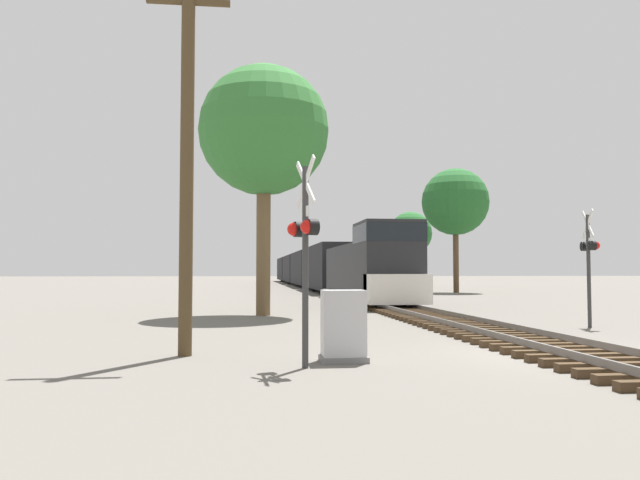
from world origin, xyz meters
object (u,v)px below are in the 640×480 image
(relay_cabinet, at_px, (343,326))
(tree_deep_background, at_px, (410,234))
(utility_pole, at_px, (187,157))
(freight_train, at_px, (307,269))
(crossing_signal_far, at_px, (589,254))
(tree_far_right, at_px, (264,132))
(crossing_signal_near, at_px, (304,241))
(tree_mid_background, at_px, (455,202))

(relay_cabinet, distance_m, tree_deep_background, 56.26)
(utility_pole, bearing_deg, freight_train, 81.82)
(crossing_signal_far, bearing_deg, relay_cabinet, 135.37)
(tree_far_right, bearing_deg, freight_train, 82.15)
(utility_pole, bearing_deg, relay_cabinet, -21.17)
(tree_deep_background, bearing_deg, crossing_signal_far, -98.20)
(freight_train, bearing_deg, tree_far_right, -97.85)
(relay_cabinet, xyz_separation_m, tree_deep_background, (15.80, 53.75, 5.16))
(crossing_signal_near, height_order, tree_deep_background, tree_deep_background)
(crossing_signal_far, bearing_deg, tree_mid_background, -2.06)
(crossing_signal_far, bearing_deg, tree_far_right, 66.68)
(utility_pole, bearing_deg, tree_deep_background, 70.10)
(crossing_signal_near, height_order, crossing_signal_far, crossing_signal_near)
(crossing_signal_far, height_order, utility_pole, utility_pole)
(tree_mid_background, bearing_deg, utility_pole, -116.95)
(crossing_signal_near, distance_m, relay_cabinet, 2.01)
(freight_train, distance_m, tree_far_right, 44.95)
(crossing_signal_far, height_order, tree_mid_background, tree_mid_background)
(tree_mid_background, bearing_deg, freight_train, 118.44)
(utility_pole, distance_m, tree_far_right, 12.46)
(crossing_signal_near, bearing_deg, tree_mid_background, 141.10)
(tree_far_right, distance_m, tree_mid_background, 29.81)
(tree_far_right, relative_size, tree_mid_background, 0.99)
(relay_cabinet, height_order, tree_far_right, tree_far_right)
(crossing_signal_near, distance_m, tree_mid_background, 42.16)
(utility_pole, relative_size, tree_mid_background, 0.80)
(utility_pole, height_order, tree_mid_background, tree_mid_background)
(crossing_signal_far, distance_m, tree_deep_background, 47.86)
(crossing_signal_near, relative_size, relay_cabinet, 2.76)
(relay_cabinet, xyz_separation_m, tree_far_right, (-1.24, 13.11, 6.82))
(tree_deep_background, bearing_deg, utility_pole, -109.90)
(tree_mid_background, height_order, tree_deep_background, tree_mid_background)
(tree_mid_background, bearing_deg, crossing_signal_near, -112.85)
(freight_train, height_order, utility_pole, utility_pole)
(utility_pole, bearing_deg, tree_mid_background, 63.05)
(crossing_signal_near, xyz_separation_m, crossing_signal_far, (9.85, 7.23, -0.03))
(crossing_signal_near, xyz_separation_m, tree_mid_background, (16.25, 38.56, 5.17))
(utility_pole, xyz_separation_m, tree_deep_background, (19.01, 52.51, 1.60))
(freight_train, height_order, tree_far_right, tree_far_right)
(freight_train, xyz_separation_m, tree_deep_background, (10.95, -3.55, 3.85))
(tree_deep_background, bearing_deg, crossing_signal_near, -107.00)
(freight_train, bearing_deg, crossing_signal_far, -85.34)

